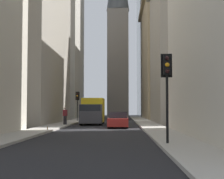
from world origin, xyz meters
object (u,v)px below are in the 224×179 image
(pedestrian, at_px, (65,115))
(discarded_bottle, at_px, (47,128))
(traffic_light_foreground, at_px, (167,77))
(sedan_red, at_px, (118,120))
(delivery_truck, at_px, (93,111))
(traffic_light_midblock, at_px, (77,99))

(pedestrian, relative_size, discarded_bottle, 6.39)
(traffic_light_foreground, bearing_deg, discarded_bottle, 37.89)
(sedan_red, distance_m, pedestrian, 6.33)
(discarded_bottle, bearing_deg, sedan_red, -43.06)
(sedan_red, xyz_separation_m, pedestrian, (3.42, 5.31, 0.42))
(sedan_red, bearing_deg, delivery_truck, 23.68)
(delivery_truck, relative_size, traffic_light_midblock, 1.70)
(traffic_light_foreground, height_order, pedestrian, traffic_light_foreground)
(delivery_truck, bearing_deg, discarded_bottle, 168.80)
(traffic_light_midblock, bearing_deg, sedan_red, -158.81)
(traffic_light_foreground, distance_m, traffic_light_midblock, 30.43)
(delivery_truck, distance_m, pedestrian, 3.91)
(delivery_truck, relative_size, pedestrian, 3.75)
(delivery_truck, distance_m, sedan_red, 7.02)
(traffic_light_foreground, relative_size, discarded_bottle, 15.18)
(delivery_truck, relative_size, sedan_red, 1.50)
(traffic_light_foreground, relative_size, traffic_light_midblock, 1.08)
(delivery_truck, height_order, traffic_light_foreground, traffic_light_foreground)
(pedestrian, bearing_deg, traffic_light_foreground, -157.50)
(sedan_red, relative_size, pedestrian, 2.49)
(traffic_light_midblock, bearing_deg, pedestrian, -179.12)
(pedestrian, distance_m, discarded_bottle, 8.98)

